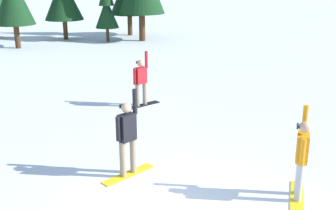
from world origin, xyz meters
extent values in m
plane|color=white|center=(0.00, 0.00, 0.00)|extent=(800.00, 800.00, 0.00)
cube|color=yellow|center=(2.70, -0.43, 0.01)|extent=(1.03, 1.35, 0.02)
cylinder|color=#B7B7BC|center=(2.61, -0.56, 0.45)|extent=(0.15, 0.15, 0.86)
cylinder|color=#B7B7BC|center=(2.79, -0.30, 0.45)|extent=(0.15, 0.15, 0.86)
cube|color=orange|center=(2.70, -0.43, 1.18)|extent=(0.42, 0.47, 0.61)
cylinder|color=orange|center=(2.55, -0.65, 1.20)|extent=(0.11, 0.11, 0.58)
cylinder|color=orange|center=(2.84, -0.21, 1.74)|extent=(0.11, 0.11, 0.60)
sphere|color=tan|center=(2.70, -0.43, 1.65)|extent=(0.24, 0.24, 0.24)
cube|color=black|center=(2.58, -0.35, 1.66)|extent=(0.13, 0.16, 0.08)
cube|color=yellow|center=(-0.59, 1.71, 0.01)|extent=(1.42, 0.93, 0.02)
cylinder|color=gray|center=(-0.74, 1.63, 0.47)|extent=(0.15, 0.15, 0.88)
cylinder|color=gray|center=(-0.45, 1.78, 0.47)|extent=(0.15, 0.15, 0.88)
cube|color=black|center=(-0.59, 1.71, 1.23)|extent=(0.47, 0.40, 0.65)
cylinder|color=black|center=(-0.82, 1.59, 1.26)|extent=(0.11, 0.11, 0.58)
cylinder|color=black|center=(-0.36, 1.83, 1.80)|extent=(0.11, 0.11, 0.60)
sphere|color=tan|center=(-0.59, 1.71, 1.71)|extent=(0.24, 0.24, 0.24)
cube|color=black|center=(-0.66, 1.83, 1.72)|extent=(0.17, 0.11, 0.08)
cube|color=black|center=(0.98, 6.85, 0.01)|extent=(1.50, 0.83, 0.02)
cylinder|color=gray|center=(0.84, 6.79, 0.43)|extent=(0.15, 0.15, 0.82)
cylinder|color=gray|center=(1.13, 6.91, 0.43)|extent=(0.15, 0.15, 0.82)
cube|color=red|center=(0.98, 6.85, 1.13)|extent=(0.46, 0.37, 0.58)
cylinder|color=red|center=(0.74, 6.76, 1.13)|extent=(0.11, 0.11, 0.58)
cylinder|color=red|center=(1.23, 6.95, 1.67)|extent=(0.11, 0.11, 0.60)
sphere|color=tan|center=(0.98, 6.85, 1.58)|extent=(0.24, 0.24, 0.24)
cube|color=black|center=(0.93, 6.98, 1.59)|extent=(0.17, 0.10, 0.08)
cylinder|color=#472D19|center=(2.18, 21.33, 0.47)|extent=(0.21, 0.21, 0.93)
cone|color=#143819|center=(2.18, 21.33, 1.93)|extent=(1.59, 1.59, 1.99)
cylinder|color=#472D19|center=(-0.50, 23.12, 0.68)|extent=(0.31, 0.31, 1.37)
cylinder|color=#472D19|center=(-3.62, 20.47, 0.73)|extent=(0.33, 0.33, 1.47)
cylinder|color=#472D19|center=(4.50, 20.89, 0.93)|extent=(0.42, 0.42, 1.87)
cylinder|color=#472D19|center=(4.25, 23.69, 0.77)|extent=(0.35, 0.35, 1.53)
camera|label=1|loc=(-2.39, -7.31, 4.76)|focal=44.91mm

